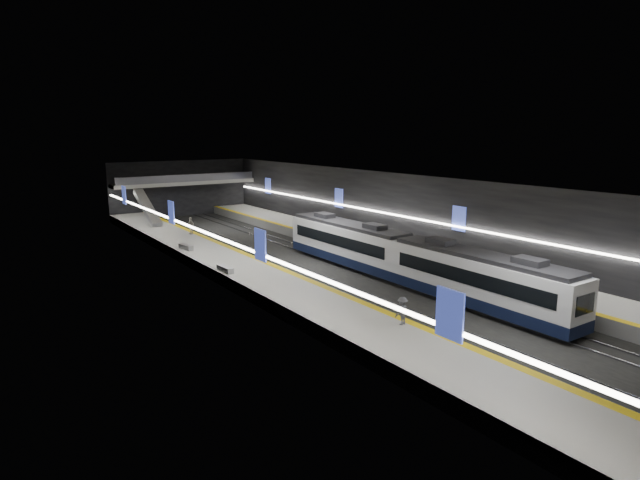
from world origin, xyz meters
TOP-DOWN VIEW (x-y plane):
  - ground at (0.00, 0.00)m, footprint 70.00×70.00m
  - ceiling at (0.00, 0.00)m, footprint 20.00×70.00m
  - wall_left at (-10.00, 0.00)m, footprint 0.04×70.00m
  - wall_right at (10.00, 0.00)m, footprint 0.04×70.00m
  - wall_back at (0.00, 35.00)m, footprint 20.00×0.04m
  - platform_left at (-7.50, 0.00)m, footprint 5.00×70.00m
  - tile_surface_left at (-7.50, 0.00)m, footprint 5.00×70.00m
  - tactile_strip_left at (-5.30, 0.00)m, footprint 0.60×70.00m
  - platform_right at (7.50, 0.00)m, footprint 5.00×70.00m
  - tile_surface_right at (7.50, 0.00)m, footprint 5.00×70.00m
  - tactile_strip_right at (5.30, 0.00)m, footprint 0.60×70.00m
  - rails at (-0.00, 0.00)m, footprint 6.52×70.00m
  - train at (2.50, -9.05)m, footprint 2.69×30.04m
  - ad_posters at (-0.00, 1.00)m, footprint 19.94×53.50m
  - cove_light_left at (-9.80, 0.00)m, footprint 0.25×68.60m
  - cove_light_right at (9.80, 0.00)m, footprint 0.25×68.60m
  - mezzanine_bridge at (0.00, 32.93)m, footprint 20.00×3.00m
  - escalator at (-7.50, 26.00)m, footprint 1.20×7.50m
  - bench_left_near at (-9.50, -1.10)m, footprint 0.67×2.00m
  - bench_left_far at (-9.11, 8.72)m, footprint 0.82×1.99m
  - bench_right_near at (9.22, -1.36)m, footprint 0.53×1.75m
  - bench_right_far at (9.50, 9.21)m, footprint 1.09×1.96m
  - passenger_right_a at (6.85, -1.57)m, footprint 0.46×0.63m
  - passenger_left_a at (-5.85, 15.90)m, footprint 0.71×1.18m
  - passenger_left_b at (-5.94, -17.92)m, footprint 1.12×0.70m

SIDE VIEW (x-z plane):
  - ground at x=0.00m, z-range 0.00..0.00m
  - rails at x=0.00m, z-range 0.00..0.12m
  - platform_left at x=-7.50m, z-range 0.00..1.00m
  - platform_right at x=7.50m, z-range 0.00..1.00m
  - tile_surface_left at x=-7.50m, z-range 1.00..1.02m
  - tile_surface_right at x=7.50m, z-range 1.00..1.02m
  - tactile_strip_left at x=-5.30m, z-range 1.01..1.03m
  - tactile_strip_right at x=5.30m, z-range 1.01..1.03m
  - bench_right_near at x=9.22m, z-range 1.00..1.42m
  - bench_right_far at x=9.50m, z-range 1.00..1.46m
  - bench_left_far at x=-9.11m, z-range 1.00..1.47m
  - bench_left_near at x=-9.50m, z-range 1.00..1.48m
  - passenger_right_a at x=6.85m, z-range 1.00..2.61m
  - passenger_left_b at x=-5.94m, z-range 1.00..2.67m
  - passenger_left_a at x=-5.85m, z-range 1.00..2.88m
  - train at x=2.50m, z-range 0.40..4.00m
  - escalator at x=-7.50m, z-range 0.94..4.86m
  - cove_light_left at x=-9.80m, z-range 3.74..3.86m
  - cove_light_right at x=9.80m, z-range 3.74..3.86m
  - wall_left at x=-10.00m, z-range 0.00..8.00m
  - wall_right at x=10.00m, z-range 0.00..8.00m
  - wall_back at x=0.00m, z-range 0.00..8.00m
  - ad_posters at x=0.00m, z-range 3.40..5.60m
  - mezzanine_bridge at x=0.00m, z-range 4.29..5.79m
  - ceiling at x=0.00m, z-range 7.98..8.02m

